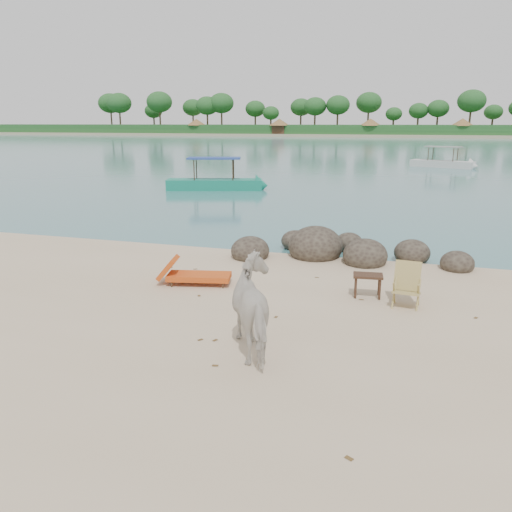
{
  "coord_description": "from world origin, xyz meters",
  "views": [
    {
      "loc": [
        2.51,
        -7.45,
        3.64
      ],
      "look_at": [
        -0.3,
        2.0,
        1.0
      ],
      "focal_mm": 35.0,
      "sensor_mm": 36.0,
      "label": 1
    }
  ],
  "objects_px": {
    "side_table": "(367,287)",
    "deck_chair": "(407,287)",
    "lounge_chair": "(199,274)",
    "boat_near": "(214,163)",
    "boulders": "(335,251)",
    "cow": "(259,309)"
  },
  "relations": [
    {
      "from": "cow",
      "to": "deck_chair",
      "type": "xyz_separation_m",
      "value": [
        2.29,
        2.76,
        -0.31
      ]
    },
    {
      "from": "lounge_chair",
      "to": "boat_near",
      "type": "xyz_separation_m",
      "value": [
        -5.96,
        16.38,
        1.19
      ]
    },
    {
      "from": "side_table",
      "to": "deck_chair",
      "type": "bearing_deg",
      "value": -32.44
    },
    {
      "from": "side_table",
      "to": "deck_chair",
      "type": "relative_size",
      "value": 0.69
    },
    {
      "from": "side_table",
      "to": "boat_near",
      "type": "distance_m",
      "value": 18.92
    },
    {
      "from": "lounge_chair",
      "to": "boulders",
      "type": "bearing_deg",
      "value": 39.19
    },
    {
      "from": "side_table",
      "to": "lounge_chair",
      "type": "relative_size",
      "value": 0.34
    },
    {
      "from": "deck_chair",
      "to": "boulders",
      "type": "bearing_deg",
      "value": 125.25
    },
    {
      "from": "side_table",
      "to": "lounge_chair",
      "type": "xyz_separation_m",
      "value": [
        -3.79,
        -0.21,
        0.02
      ]
    },
    {
      "from": "boat_near",
      "to": "side_table",
      "type": "bearing_deg",
      "value": -75.42
    },
    {
      "from": "cow",
      "to": "lounge_chair",
      "type": "relative_size",
      "value": 0.99
    },
    {
      "from": "side_table",
      "to": "deck_chair",
      "type": "distance_m",
      "value": 0.91
    },
    {
      "from": "cow",
      "to": "lounge_chair",
      "type": "distance_m",
      "value": 3.76
    },
    {
      "from": "side_table",
      "to": "boat_near",
      "type": "bearing_deg",
      "value": 115.06
    },
    {
      "from": "deck_chair",
      "to": "cow",
      "type": "bearing_deg",
      "value": -123.32
    },
    {
      "from": "boat_near",
      "to": "boulders",
      "type": "bearing_deg",
      "value": -73.1
    },
    {
      "from": "deck_chair",
      "to": "boat_near",
      "type": "distance_m",
      "value": 19.66
    },
    {
      "from": "lounge_chair",
      "to": "deck_chair",
      "type": "height_order",
      "value": "deck_chair"
    },
    {
      "from": "deck_chair",
      "to": "boat_near",
      "type": "height_order",
      "value": "boat_near"
    },
    {
      "from": "side_table",
      "to": "deck_chair",
      "type": "xyz_separation_m",
      "value": [
        0.79,
        -0.39,
        0.2
      ]
    },
    {
      "from": "boulders",
      "to": "side_table",
      "type": "bearing_deg",
      "value": -70.01
    },
    {
      "from": "side_table",
      "to": "boulders",
      "type": "bearing_deg",
      "value": 103.96
    }
  ]
}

